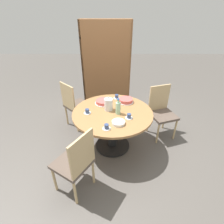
{
  "coord_description": "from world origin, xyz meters",
  "views": [
    {
      "loc": [
        -0.01,
        -2.36,
        2.14
      ],
      "look_at": [
        0.0,
        0.31,
        0.51
      ],
      "focal_mm": 28.0,
      "sensor_mm": 36.0,
      "label": 1
    }
  ],
  "objects": [
    {
      "name": "chair_a",
      "position": [
        -0.45,
        -0.85,
        0.5
      ],
      "size": [
        0.58,
        0.58,
        0.95
      ],
      "rotation": [
        0.0,
        0.0,
        4.15
      ],
      "color": "tan",
      "rests_on": "ground_plane"
    },
    {
      "name": "cake_main",
      "position": [
        -0.16,
        0.28,
        0.74
      ],
      "size": [
        0.29,
        0.29,
        0.06
      ],
      "color": "white",
      "rests_on": "dining_table"
    },
    {
      "name": "chair_b",
      "position": [
        0.89,
        0.37,
        0.5
      ],
      "size": [
        0.53,
        0.53,
        0.95
      ],
      "rotation": [
        0.0,
        0.0,
        6.61
      ],
      "color": "tan",
      "rests_on": "ground_plane"
    },
    {
      "name": "ground_plane",
      "position": [
        0.0,
        0.0,
        0.0
      ],
      "size": [
        14.0,
        14.0,
        0.0
      ],
      "primitive_type": "plane",
      "color": "#56514C"
    },
    {
      "name": "coffee_pot",
      "position": [
        -0.06,
        0.07,
        0.81
      ],
      "size": [
        0.14,
        0.14,
        0.23
      ],
      "color": "silver",
      "rests_on": "dining_table"
    },
    {
      "name": "cake_second",
      "position": [
        0.23,
        0.33,
        0.74
      ],
      "size": [
        0.27,
        0.27,
        0.07
      ],
      "color": "white",
      "rests_on": "dining_table"
    },
    {
      "name": "cup_b",
      "position": [
        -0.08,
        -0.45,
        0.74
      ],
      "size": [
        0.11,
        0.11,
        0.07
      ],
      "color": "silver",
      "rests_on": "dining_table"
    },
    {
      "name": "water_bottle",
      "position": [
        0.08,
        -0.05,
        0.81
      ],
      "size": [
        0.08,
        0.08,
        0.25
      ],
      "color": "#99C6A3",
      "rests_on": "dining_table"
    },
    {
      "name": "plate_stack",
      "position": [
        0.08,
        -0.33,
        0.73
      ],
      "size": [
        0.19,
        0.19,
        0.04
      ],
      "color": "white",
      "rests_on": "dining_table"
    },
    {
      "name": "bookshelf",
      "position": [
        -0.13,
        1.55,
        0.94
      ],
      "size": [
        1.08,
        0.28,
        1.92
      ],
      "rotation": [
        0.0,
        0.0,
        3.14
      ],
      "color": "brown",
      "rests_on": "ground_plane"
    },
    {
      "name": "cup_d",
      "position": [
        0.24,
        -0.18,
        0.74
      ],
      "size": [
        0.11,
        0.11,
        0.07
      ],
      "color": "silver",
      "rests_on": "dining_table"
    },
    {
      "name": "chair_c",
      "position": [
        -0.73,
        0.63,
        0.5
      ],
      "size": [
        0.59,
        0.59,
        0.95
      ],
      "rotation": [
        0.0,
        0.0,
        8.65
      ],
      "color": "tan",
      "rests_on": "ground_plane"
    },
    {
      "name": "cup_c",
      "position": [
        -0.39,
        -0.04,
        0.74
      ],
      "size": [
        0.11,
        0.11,
        0.07
      ],
      "color": "silver",
      "rests_on": "dining_table"
    },
    {
      "name": "cup_a",
      "position": [
        0.08,
        0.47,
        0.74
      ],
      "size": [
        0.11,
        0.11,
        0.07
      ],
      "color": "silver",
      "rests_on": "dining_table"
    },
    {
      "name": "dining_table",
      "position": [
        0.0,
        0.0,
        0.54
      ],
      "size": [
        1.27,
        1.27,
        0.71
      ],
      "color": "black",
      "rests_on": "ground_plane"
    }
  ]
}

